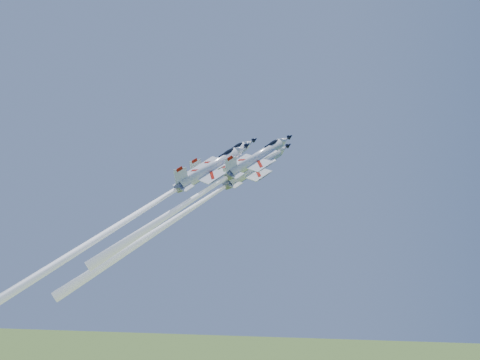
# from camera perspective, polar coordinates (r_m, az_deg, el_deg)

# --- Properties ---
(jet_lead) EXTENTS (30.96, 24.96, 33.23)m
(jet_lead) POSITION_cam_1_polar(r_m,az_deg,el_deg) (95.23, -5.33, -3.12)
(jet_lead) COLOR white
(jet_left) EXTENTS (38.84, 32.20, 43.66)m
(jet_left) POSITION_cam_1_polar(r_m,az_deg,el_deg) (97.55, -12.58, -4.53)
(jet_left) COLOR white
(jet_right) EXTENTS (25.88, 20.59, 27.15)m
(jet_right) POSITION_cam_1_polar(r_m,az_deg,el_deg) (88.62, -3.86, -1.26)
(jet_right) COLOR white
(jet_slot) EXTENTS (39.53, 32.88, 44.67)m
(jet_slot) POSITION_cam_1_polar(r_m,az_deg,el_deg) (86.47, -15.80, -6.60)
(jet_slot) COLOR white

